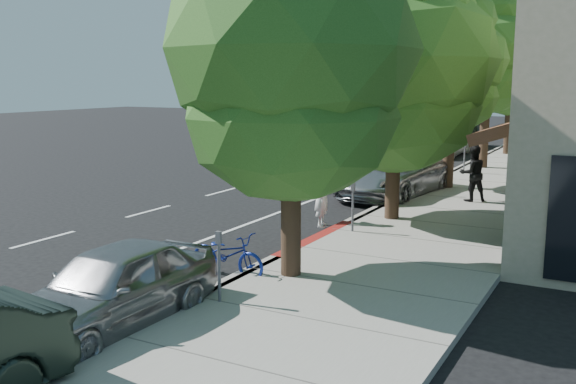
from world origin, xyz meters
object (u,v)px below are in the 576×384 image
Objects in this scene: cyclist at (323,195)px; street_tree_2 at (452,63)px; street_tree_4 at (512,65)px; near_car_a at (113,286)px; street_tree_5 at (529,68)px; street_tree_3 at (489,49)px; dark_sedan at (372,165)px; silver_suv at (392,175)px; dark_suv_far at (462,134)px; pedestrian at (473,173)px; street_tree_0 at (291,56)px; street_tree_1 at (396,63)px; bicycle at (228,254)px; white_pickup at (444,141)px.

street_tree_2 is at bearing -26.27° from cyclist.
street_tree_2 is 0.96× the size of street_tree_4.
street_tree_4 is 1.84× the size of near_car_a.
near_car_a is at bearing -92.39° from street_tree_5.
street_tree_3 is 1.70× the size of dark_sedan.
silver_suv is 1.09× the size of dark_suv_far.
cyclist is 0.97× the size of pedestrian.
street_tree_1 reaches higher than street_tree_0.
street_tree_0 is 1.80× the size of near_car_a.
white_pickup reaches higher than bicycle.
cyclist reaches higher than silver_suv.
dark_suv_far is at bearing 109.08° from street_tree_3.
silver_suv is at bearing 109.29° from street_tree_1.
dark_suv_far is at bearing 96.56° from street_tree_0.
dark_sedan is at bearing -102.74° from street_tree_4.
street_tree_4 reaches higher than dark_suv_far.
street_tree_0 is 0.98× the size of street_tree_4.
street_tree_3 is 22.03m from near_car_a.
street_tree_2 is 16.03m from near_car_a.
street_tree_3 is at bearing -116.14° from pedestrian.
bicycle is (0.24, -5.03, -0.40)m from cyclist.
street_tree_2 is 4.52m from silver_suv.
dark_sedan is at bearing -88.04° from white_pickup.
cyclist is 5.75m from pedestrian.
street_tree_3 is at bearing 86.97° from near_car_a.
street_tree_1 is at bearing -73.88° from dark_suv_far.
white_pickup is at bearing 100.33° from street_tree_1.
street_tree_1 is 10.30m from near_car_a.
white_pickup is 3.96m from dark_suv_far.
pedestrian is (4.50, -13.35, 0.28)m from white_pickup.
bicycle is (-1.30, -0.32, -3.97)m from street_tree_0.
cyclist is at bearing 91.67° from near_car_a.
bicycle is at bearing -166.04° from street_tree_0.
street_tree_4 is 1.00× the size of street_tree_5.
street_tree_5 is at bearing 90.00° from street_tree_4.
dark_suv_far is at bearing 84.92° from dark_sedan.
street_tree_2 is 0.87× the size of street_tree_3.
street_tree_4 is (0.00, 18.00, 0.29)m from street_tree_1.
street_tree_5 is at bearing 52.15° from dark_suv_far.
dark_sedan is (-2.78, -12.31, -3.91)m from street_tree_4.
street_tree_3 reaches higher than white_pickup.
street_tree_4 reaches higher than street_tree_0.
street_tree_0 is 4.22× the size of cyclist.
pedestrian is (1.40, -2.35, -3.51)m from street_tree_2.
street_tree_3 is 18.99m from bicycle.
cyclist is 0.98× the size of bicycle.
street_tree_1 is 1.43× the size of white_pickup.
cyclist is (-1.54, -19.29, -3.84)m from street_tree_4.
street_tree_0 is 4.15× the size of bicycle.
street_tree_1 is at bearing -79.32° from white_pickup.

